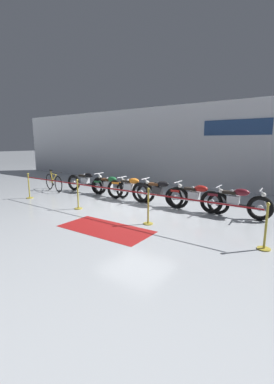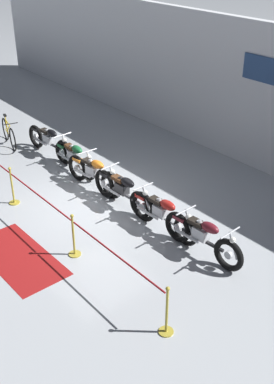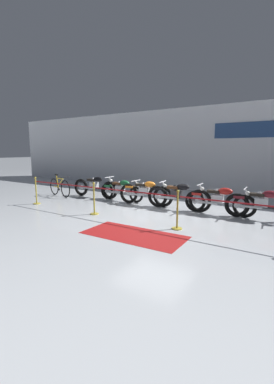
{
  "view_description": "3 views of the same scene",
  "coord_description": "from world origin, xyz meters",
  "px_view_note": "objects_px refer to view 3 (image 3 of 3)",
  "views": [
    {
      "loc": [
        5.34,
        -7.46,
        2.3
      ],
      "look_at": [
        -0.08,
        0.1,
        0.48
      ],
      "focal_mm": 24.0,
      "sensor_mm": 36.0,
      "label": 1
    },
    {
      "loc": [
        9.1,
        -6.0,
        6.47
      ],
      "look_at": [
        1.38,
        0.33,
        0.87
      ],
      "focal_mm": 45.0,
      "sensor_mm": 36.0,
      "label": 2
    },
    {
      "loc": [
        4.17,
        -7.68,
        2.09
      ],
      "look_at": [
        -0.86,
        0.15,
        0.54
      ],
      "focal_mm": 24.0,
      "sensor_mm": 36.0,
      "label": 3
    }
  ],
  "objects_px": {
    "motorcycle_red_4": "(219,200)",
    "stanchion_far_left": "(97,193)",
    "bicycle": "(60,187)",
    "stanchion_mid_left": "(94,203)",
    "motorcycle_green_1": "(121,190)",
    "stanchion_mid_right": "(177,216)",
    "motorcycle_orange_2": "(145,193)",
    "motorcycle_black_3": "(178,196)",
    "motorcycle_black_0": "(95,187)",
    "floor_banner": "(134,235)",
    "motorcycle_maroon_5": "(263,205)"
  },
  "relations": [
    {
      "from": "motorcycle_red_4",
      "to": "stanchion_far_left",
      "type": "xyz_separation_m",
      "value": [
        -3.31,
        -2.15,
        0.25
      ]
    },
    {
      "from": "bicycle",
      "to": "stanchion_mid_left",
      "type": "xyz_separation_m",
      "value": [
        3.58,
        -1.65,
        -0.05
      ]
    },
    {
      "from": "motorcycle_green_1",
      "to": "stanchion_mid_right",
      "type": "relative_size",
      "value": 2.03
    },
    {
      "from": "motorcycle_green_1",
      "to": "motorcycle_orange_2",
      "type": "bearing_deg",
      "value": -8.69
    },
    {
      "from": "bicycle",
      "to": "stanchion_mid_left",
      "type": "relative_size",
      "value": 1.66
    },
    {
      "from": "motorcycle_black_3",
      "to": "motorcycle_green_1",
      "type": "bearing_deg",
      "value": 175.5
    },
    {
      "from": "motorcycle_red_4",
      "to": "stanchion_far_left",
      "type": "distance_m",
      "value": 3.95
    },
    {
      "from": "motorcycle_black_3",
      "to": "bicycle",
      "type": "xyz_separation_m",
      "value": [
        -5.6,
        -0.43,
        -0.08
      ]
    },
    {
      "from": "motorcycle_orange_2",
      "to": "bicycle",
      "type": "distance_m",
      "value": 4.29
    },
    {
      "from": "motorcycle_black_0",
      "to": "floor_banner",
      "type": "xyz_separation_m",
      "value": [
        4.22,
        -3.31,
        -0.47
      ]
    },
    {
      "from": "stanchion_mid_right",
      "to": "stanchion_mid_left",
      "type": "bearing_deg",
      "value": 180.0
    },
    {
      "from": "bicycle",
      "to": "floor_banner",
      "type": "relative_size",
      "value": 0.68
    },
    {
      "from": "motorcycle_black_0",
      "to": "stanchion_far_left",
      "type": "relative_size",
      "value": 0.27
    },
    {
      "from": "motorcycle_orange_2",
      "to": "motorcycle_maroon_5",
      "type": "bearing_deg",
      "value": 1.32
    },
    {
      "from": "motorcycle_red_4",
      "to": "motorcycle_maroon_5",
      "type": "xyz_separation_m",
      "value": [
        1.28,
        0.04,
        -0.0
      ]
    },
    {
      "from": "motorcycle_orange_2",
      "to": "bicycle",
      "type": "xyz_separation_m",
      "value": [
        -4.27,
        -0.44,
        -0.08
      ]
    },
    {
      "from": "stanchion_mid_left",
      "to": "stanchion_mid_right",
      "type": "height_order",
      "value": "same"
    },
    {
      "from": "motorcycle_red_4",
      "to": "motorcycle_maroon_5",
      "type": "bearing_deg",
      "value": 1.76
    },
    {
      "from": "motorcycle_black_3",
      "to": "stanchion_far_left",
      "type": "relative_size",
      "value": 0.26
    },
    {
      "from": "motorcycle_red_4",
      "to": "stanchion_mid_right",
      "type": "bearing_deg",
      "value": -103.36
    },
    {
      "from": "floor_banner",
      "to": "motorcycle_maroon_5",
      "type": "bearing_deg",
      "value": 50.92
    },
    {
      "from": "motorcycle_black_3",
      "to": "motorcycle_maroon_5",
      "type": "distance_m",
      "value": 2.69
    },
    {
      "from": "stanchion_mid_right",
      "to": "floor_banner",
      "type": "distance_m",
      "value": 1.29
    },
    {
      "from": "stanchion_far_left",
      "to": "stanchion_mid_right",
      "type": "distance_m",
      "value": 2.82
    },
    {
      "from": "motorcycle_black_0",
      "to": "stanchion_mid_left",
      "type": "bearing_deg",
      "value": -48.69
    },
    {
      "from": "motorcycle_maroon_5",
      "to": "bicycle",
      "type": "height_order",
      "value": "bicycle"
    },
    {
      "from": "motorcycle_maroon_5",
      "to": "floor_banner",
      "type": "bearing_deg",
      "value": -127.81
    },
    {
      "from": "motorcycle_black_0",
      "to": "stanchion_mid_left",
      "type": "xyz_separation_m",
      "value": [
        2.0,
        -2.28,
        -0.12
      ]
    },
    {
      "from": "motorcycle_black_0",
      "to": "stanchion_mid_right",
      "type": "xyz_separation_m",
      "value": [
        4.92,
        -2.28,
        -0.12
      ]
    },
    {
      "from": "bicycle",
      "to": "stanchion_mid_right",
      "type": "xyz_separation_m",
      "value": [
        6.5,
        -1.65,
        -0.05
      ]
    },
    {
      "from": "motorcycle_red_4",
      "to": "bicycle",
      "type": "relative_size",
      "value": 1.3
    },
    {
      "from": "motorcycle_green_1",
      "to": "motorcycle_orange_2",
      "type": "height_order",
      "value": "motorcycle_orange_2"
    },
    {
      "from": "motorcycle_maroon_5",
      "to": "stanchion_far_left",
      "type": "height_order",
      "value": "stanchion_far_left"
    },
    {
      "from": "motorcycle_black_0",
      "to": "stanchion_mid_right",
      "type": "relative_size",
      "value": 2.27
    },
    {
      "from": "motorcycle_orange_2",
      "to": "motorcycle_black_3",
      "type": "xyz_separation_m",
      "value": [
        1.33,
        -0.01,
        0.01
      ]
    },
    {
      "from": "motorcycle_black_0",
      "to": "bicycle",
      "type": "relative_size",
      "value": 1.37
    },
    {
      "from": "motorcycle_maroon_5",
      "to": "motorcycle_black_3",
      "type": "bearing_deg",
      "value": -177.84
    },
    {
      "from": "motorcycle_black_0",
      "to": "motorcycle_black_3",
      "type": "height_order",
      "value": "motorcycle_black_3"
    },
    {
      "from": "motorcycle_maroon_5",
      "to": "stanchion_mid_left",
      "type": "bearing_deg",
      "value": -155.11
    },
    {
      "from": "motorcycle_red_4",
      "to": "floor_banner",
      "type": "bearing_deg",
      "value": -110.91
    },
    {
      "from": "motorcycle_black_3",
      "to": "motorcycle_maroon_5",
      "type": "xyz_separation_m",
      "value": [
        2.69,
        0.1,
        -0.02
      ]
    },
    {
      "from": "stanchion_far_left",
      "to": "floor_banner",
      "type": "height_order",
      "value": "stanchion_far_left"
    },
    {
      "from": "motorcycle_orange_2",
      "to": "motorcycle_red_4",
      "type": "xyz_separation_m",
      "value": [
        2.74,
        0.05,
        -0.01
      ]
    },
    {
      "from": "motorcycle_green_1",
      "to": "motorcycle_maroon_5",
      "type": "height_order",
      "value": "motorcycle_maroon_5"
    },
    {
      "from": "bicycle",
      "to": "motorcycle_maroon_5",
      "type": "bearing_deg",
      "value": 3.66
    },
    {
      "from": "motorcycle_maroon_5",
      "to": "stanchion_mid_right",
      "type": "distance_m",
      "value": 2.83
    },
    {
      "from": "motorcycle_black_0",
      "to": "motorcycle_green_1",
      "type": "bearing_deg",
      "value": 0.35
    },
    {
      "from": "floor_banner",
      "to": "motorcycle_red_4",
      "type": "bearing_deg",
      "value": 67.83
    },
    {
      "from": "motorcycle_red_4",
      "to": "motorcycle_maroon_5",
      "type": "relative_size",
      "value": 1.03
    },
    {
      "from": "floor_banner",
      "to": "motorcycle_orange_2",
      "type": "bearing_deg",
      "value": 114.82
    }
  ]
}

